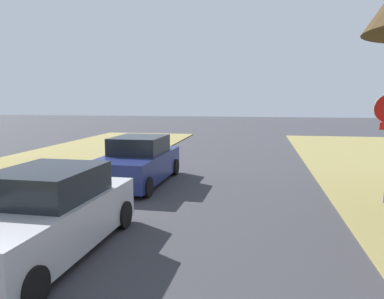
% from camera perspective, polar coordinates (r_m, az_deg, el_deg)
% --- Properties ---
extents(parked_sedan_silver, '(2.02, 4.44, 1.57)m').
position_cam_1_polar(parked_sedan_silver, '(7.47, -21.42, -9.32)').
color(parked_sedan_silver, '#BCBCC1').
rests_on(parked_sedan_silver, ground).
extents(parked_sedan_navy, '(2.02, 4.44, 1.57)m').
position_cam_1_polar(parked_sedan_navy, '(12.78, -8.17, -1.90)').
color(parked_sedan_navy, navy).
rests_on(parked_sedan_navy, ground).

